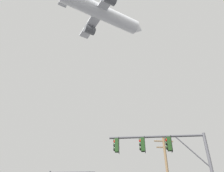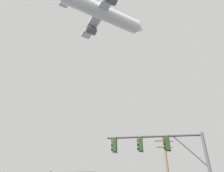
# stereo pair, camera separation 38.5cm
# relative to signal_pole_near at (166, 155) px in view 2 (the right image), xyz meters

# --- Properties ---
(signal_pole_near) EXTENTS (6.35, 1.40, 6.33)m
(signal_pole_near) POSITION_rel_signal_pole_near_xyz_m (0.00, 0.00, 0.00)
(signal_pole_near) COLOR #4C4C51
(signal_pole_near) RESTS_ON ground
(airplane) EXTENTS (25.42, 19.63, 7.25)m
(airplane) POSITION_rel_signal_pole_near_xyz_m (-4.21, 24.91, 42.50)
(airplane) COLOR white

